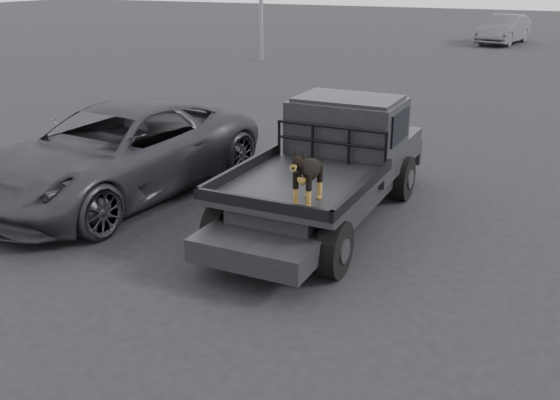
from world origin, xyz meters
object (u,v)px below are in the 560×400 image
at_px(distant_car_a, 504,29).
at_px(parked_suv, 117,152).
at_px(flatbed_ute, 324,193).
at_px(dog, 308,175).

bearing_deg(distant_car_a, parked_suv, -86.12).
relative_size(parked_suv, distant_car_a, 1.24).
bearing_deg(flatbed_ute, parked_suv, -173.60).
relative_size(flatbed_ute, dog, 7.30).
bearing_deg(dog, parked_suv, 163.70).
bearing_deg(flatbed_ute, distant_car_a, 91.70).
bearing_deg(dog, distant_car_a, 92.42).
relative_size(dog, parked_suv, 0.13).
distance_m(flatbed_ute, dog, 1.86).
xyz_separation_m(flatbed_ute, parked_suv, (-3.68, -0.41, 0.31)).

